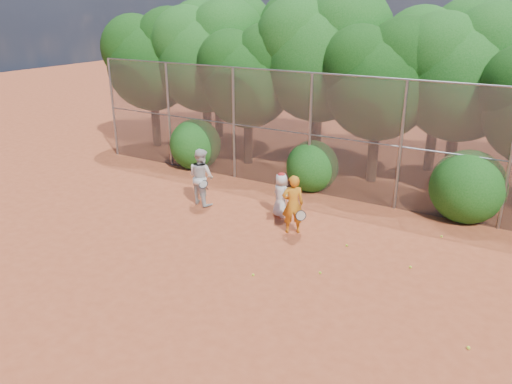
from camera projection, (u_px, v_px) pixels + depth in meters
The scene contains 23 objects.
ground at pixel (239, 275), 11.85m from camera, with size 80.00×80.00×0.00m, color #A24424.
fence_back at pixel (335, 136), 16.02m from camera, with size 20.05×0.09×4.03m.
tree_0 at pixel (153, 57), 21.45m from camera, with size 4.38×3.81×6.00m.
tree_1 at pixel (207, 53), 20.58m from camera, with size 4.64×4.03×6.35m.
tree_2 at pixel (249, 73), 19.03m from camera, with size 3.99×3.47×5.47m.
tree_3 at pixel (322, 52), 18.36m from camera, with size 4.89×4.26×6.70m.
tree_4 at pixel (381, 76), 16.91m from camera, with size 4.19×3.64×5.73m.
tree_5 at pixel (465, 69), 16.26m from camera, with size 4.51×3.92×6.17m.
tree_9 at pixel (218, 44), 22.85m from camera, with size 4.83×4.20×6.62m.
tree_10 at pixel (321, 41), 20.53m from camera, with size 5.15×4.48×7.06m.
tree_11 at pixel (444, 60), 17.98m from camera, with size 4.64×4.03×6.35m.
bush_0 at pixel (195, 142), 19.44m from camera, with size 2.00×2.00×2.00m, color #144D13.
bush_1 at pixel (312, 164), 17.09m from camera, with size 1.80×1.80×1.80m, color #144D13.
bush_2 at pixel (468, 183), 14.64m from camera, with size 2.20×2.20×2.20m, color #144D13.
player_yellow at pixel (293, 204), 13.79m from camera, with size 0.86×0.68×1.68m.
player_teen at pixel (281, 195), 14.90m from camera, with size 0.78×0.67×1.39m.
player_white at pixel (201, 177), 15.79m from camera, with size 1.02×0.87×1.83m.
ball_0 at pixel (410, 267), 12.12m from camera, with size 0.07×0.07×0.07m, color #C6E329.
ball_1 at pixel (347, 245), 13.21m from camera, with size 0.07×0.07×0.07m, color #C6E329.
ball_2 at pixel (253, 275), 11.77m from camera, with size 0.07×0.07×0.07m, color #C6E329.
ball_3 at pixel (468, 348), 9.26m from camera, with size 0.07×0.07×0.07m, color #C6E329.
ball_4 at pixel (320, 273), 11.86m from camera, with size 0.07×0.07×0.07m, color #C6E329.
ball_5 at pixel (442, 236), 13.73m from camera, with size 0.07×0.07×0.07m, color #C6E329.
Camera 1 is at (5.65, -8.75, 6.00)m, focal length 35.00 mm.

